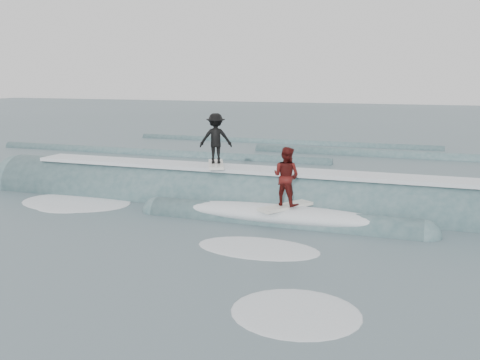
% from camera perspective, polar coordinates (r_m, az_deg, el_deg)
% --- Properties ---
extents(ground, '(160.00, 160.00, 0.00)m').
position_cam_1_polar(ground, '(16.66, -3.39, -5.53)').
color(ground, '#415C5F').
rests_on(ground, ground).
extents(breaking_wave, '(23.75, 4.10, 2.63)m').
position_cam_1_polar(breaking_wave, '(19.91, 1.24, -2.64)').
color(breaking_wave, '#395A60').
rests_on(breaking_wave, ground).
extents(surfer_black, '(1.39, 2.05, 1.99)m').
position_cam_1_polar(surfer_black, '(20.22, -2.60, 4.28)').
color(surfer_black, silver).
rests_on(surfer_black, ground).
extents(surfer_red, '(1.52, 1.99, 2.00)m').
position_cam_1_polar(surfer_red, '(17.23, 4.95, 0.15)').
color(surfer_red, silver).
rests_on(surfer_red, ground).
extents(whitewater, '(13.54, 8.88, 0.10)m').
position_cam_1_polar(whitewater, '(17.00, -9.72, -5.33)').
color(whitewater, white).
rests_on(whitewater, ground).
extents(far_swells, '(38.43, 8.65, 0.80)m').
position_cam_1_polar(far_swells, '(33.51, 6.62, 2.85)').
color(far_swells, '#395A60').
rests_on(far_swells, ground).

